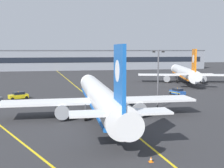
{
  "coord_description": "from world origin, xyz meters",
  "views": [
    {
      "loc": [
        -7.85,
        -37.51,
        11.04
      ],
      "look_at": [
        2.36,
        13.03,
        4.91
      ],
      "focal_mm": 46.05,
      "sensor_mm": 36.0,
      "label": 1
    }
  ],
  "objects_px": {
    "safety_cone_by_tail": "(151,159)",
    "airliner_foreground": "(100,97)",
    "airliner_background": "(184,73)",
    "service_car_nearest": "(177,92)",
    "service_car_second": "(18,96)",
    "apron_lamp_post": "(158,78)",
    "safety_cone_by_nose_gear": "(99,100)"
  },
  "relations": [
    {
      "from": "safety_cone_by_tail",
      "to": "airliner_foreground",
      "type": "bearing_deg",
      "value": 95.51
    },
    {
      "from": "airliner_background",
      "to": "service_car_nearest",
      "type": "bearing_deg",
      "value": -118.59
    },
    {
      "from": "service_car_second",
      "to": "apron_lamp_post",
      "type": "bearing_deg",
      "value": -30.99
    },
    {
      "from": "airliner_background",
      "to": "service_car_nearest",
      "type": "height_order",
      "value": "airliner_background"
    },
    {
      "from": "service_car_second",
      "to": "safety_cone_by_tail",
      "type": "xyz_separation_m",
      "value": [
        17.27,
        -41.05,
        -0.51
      ]
    },
    {
      "from": "service_car_second",
      "to": "safety_cone_by_tail",
      "type": "distance_m",
      "value": 44.54
    },
    {
      "from": "apron_lamp_post",
      "to": "service_car_nearest",
      "type": "xyz_separation_m",
      "value": [
        10.68,
        14.76,
        -5.05
      ]
    },
    {
      "from": "service_car_second",
      "to": "airliner_background",
      "type": "bearing_deg",
      "value": 24.49
    },
    {
      "from": "airliner_background",
      "to": "safety_cone_by_nose_gear",
      "type": "relative_size",
      "value": 72.05
    },
    {
      "from": "airliner_background",
      "to": "safety_cone_by_tail",
      "type": "distance_m",
      "value": 73.03
    },
    {
      "from": "apron_lamp_post",
      "to": "service_car_second",
      "type": "height_order",
      "value": "apron_lamp_post"
    },
    {
      "from": "airliner_background",
      "to": "service_car_second",
      "type": "bearing_deg",
      "value": -155.51
    },
    {
      "from": "service_car_second",
      "to": "safety_cone_by_nose_gear",
      "type": "bearing_deg",
      "value": -18.59
    },
    {
      "from": "apron_lamp_post",
      "to": "safety_cone_by_tail",
      "type": "relative_size",
      "value": 20.11
    },
    {
      "from": "service_car_second",
      "to": "safety_cone_by_tail",
      "type": "bearing_deg",
      "value": -67.19
    },
    {
      "from": "apron_lamp_post",
      "to": "safety_cone_by_nose_gear",
      "type": "height_order",
      "value": "apron_lamp_post"
    },
    {
      "from": "airliner_foreground",
      "to": "safety_cone_by_nose_gear",
      "type": "height_order",
      "value": "airliner_foreground"
    },
    {
      "from": "airliner_background",
      "to": "safety_cone_by_nose_gear",
      "type": "height_order",
      "value": "airliner_background"
    },
    {
      "from": "apron_lamp_post",
      "to": "service_car_second",
      "type": "relative_size",
      "value": 2.42
    },
    {
      "from": "airliner_foreground",
      "to": "safety_cone_by_tail",
      "type": "relative_size",
      "value": 75.39
    },
    {
      "from": "service_car_nearest",
      "to": "service_car_second",
      "type": "xyz_separation_m",
      "value": [
        -37.82,
        1.54,
        0.0
      ]
    },
    {
      "from": "airliner_background",
      "to": "safety_cone_by_tail",
      "type": "xyz_separation_m",
      "value": [
        -34.16,
        -64.47,
        -3.02
      ]
    },
    {
      "from": "safety_cone_by_nose_gear",
      "to": "apron_lamp_post",
      "type": "bearing_deg",
      "value": -47.12
    },
    {
      "from": "airliner_foreground",
      "to": "service_car_second",
      "type": "bearing_deg",
      "value": 125.77
    },
    {
      "from": "safety_cone_by_tail",
      "to": "service_car_nearest",
      "type": "bearing_deg",
      "value": 62.52
    },
    {
      "from": "airliner_background",
      "to": "apron_lamp_post",
      "type": "height_order",
      "value": "airliner_background"
    },
    {
      "from": "safety_cone_by_nose_gear",
      "to": "safety_cone_by_tail",
      "type": "height_order",
      "value": "same"
    },
    {
      "from": "service_car_nearest",
      "to": "safety_cone_by_tail",
      "type": "height_order",
      "value": "service_car_nearest"
    },
    {
      "from": "airliner_background",
      "to": "service_car_second",
      "type": "relative_size",
      "value": 8.67
    },
    {
      "from": "apron_lamp_post",
      "to": "service_car_nearest",
      "type": "height_order",
      "value": "apron_lamp_post"
    },
    {
      "from": "service_car_nearest",
      "to": "safety_cone_by_tail",
      "type": "distance_m",
      "value": 44.54
    },
    {
      "from": "airliner_background",
      "to": "safety_cone_by_tail",
      "type": "relative_size",
      "value": 72.05
    }
  ]
}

